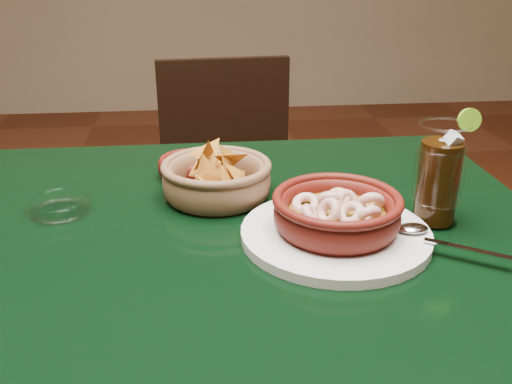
{
  "coord_description": "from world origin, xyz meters",
  "views": [
    {
      "loc": [
        0.06,
        -0.79,
        1.14
      ],
      "look_at": [
        0.14,
        -0.02,
        0.81
      ],
      "focal_mm": 40.0,
      "sensor_mm": 36.0,
      "label": 1
    }
  ],
  "objects": [
    {
      "name": "dining_table",
      "position": [
        0.0,
        0.0,
        0.65
      ],
      "size": [
        1.2,
        0.8,
        0.75
      ],
      "color": "black",
      "rests_on": "ground"
    },
    {
      "name": "dining_chair",
      "position": [
        0.14,
        0.7,
        0.47
      ],
      "size": [
        0.43,
        0.43,
        0.86
      ],
      "color": "black",
      "rests_on": "ground"
    },
    {
      "name": "shrimp_plate",
      "position": [
        0.25,
        -0.07,
        0.78
      ],
      "size": [
        0.35,
        0.28,
        0.08
      ],
      "color": "silver",
      "rests_on": "dining_table"
    },
    {
      "name": "chip_basket",
      "position": [
        0.09,
        0.1,
        0.78
      ],
      "size": [
        0.22,
        0.22,
        0.12
      ],
      "color": "brown",
      "rests_on": "dining_table"
    },
    {
      "name": "guacamole_ramekin",
      "position": [
        0.04,
        0.2,
        0.77
      ],
      "size": [
        0.13,
        0.13,
        0.04
      ],
      "color": "#4A0F0A",
      "rests_on": "dining_table"
    },
    {
      "name": "cola_drink",
      "position": [
        0.42,
        -0.03,
        0.83
      ],
      "size": [
        0.16,
        0.16,
        0.18
      ],
      "color": "white",
      "rests_on": "dining_table"
    },
    {
      "name": "glass_ashtray",
      "position": [
        -0.17,
        0.07,
        0.76
      ],
      "size": [
        0.11,
        0.11,
        0.03
      ],
      "color": "white",
      "rests_on": "dining_table"
    }
  ]
}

